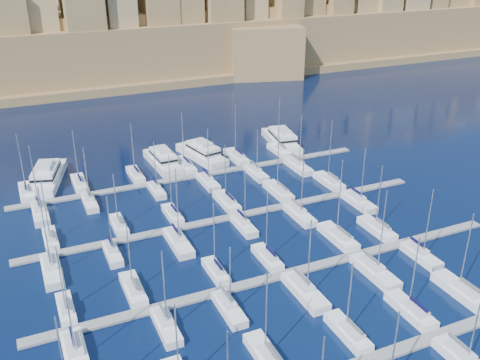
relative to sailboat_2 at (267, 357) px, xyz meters
name	(u,v)px	position (x,y,z in m)	size (l,w,h in m)	color
ground	(256,241)	(12.07, 28.49, -0.75)	(600.00, 600.00, 0.00)	black
pontoon_mid_near	(287,274)	(12.07, 16.49, -0.55)	(84.00, 2.00, 0.40)	slate
pontoon_mid_far	(234,216)	(12.07, 38.49, -0.55)	(84.00, 2.00, 0.40)	slate
pontoon_far	(197,176)	(12.07, 60.49, -0.55)	(84.00, 2.00, 0.40)	slate
sailboat_2	(267,357)	(0.00, 0.00, 0.00)	(2.78, 9.25, 14.33)	white
sailboat_3	(348,332)	(12.53, -0.30, -0.02)	(2.59, 8.65, 12.11)	white
sailboat_4	(411,311)	(23.76, -0.08, -0.01)	(2.72, 9.08, 13.09)	white
sailboat_5	(462,291)	(34.17, 0.48, 0.01)	(3.07, 10.22, 14.39)	white
sailboat_10	(464,360)	(23.18, -10.94, -0.01)	(2.73, 9.09, 12.88)	white
sailboat_12	(66,309)	(-22.78, 21.17, -0.04)	(2.27, 7.57, 11.55)	white
sailboat_13	(133,289)	(-12.47, 21.83, -0.02)	(2.67, 8.92, 12.43)	white
sailboat_14	(216,271)	(1.21, 21.24, -0.02)	(2.31, 7.69, 13.33)	white
sailboat_15	(267,258)	(10.85, 21.45, -0.01)	(2.44, 8.14, 13.46)	white
sailboat_16	(338,237)	(25.93, 22.36, 0.02)	(2.99, 9.98, 16.08)	white
sailboat_17	(377,229)	(34.40, 21.96, 0.00)	(2.75, 9.17, 13.87)	white
sailboat_18	(76,355)	(-22.92, 10.69, 0.01)	(2.95, 9.85, 14.99)	white
sailboat_19	(166,326)	(-10.34, 11.40, -0.01)	(2.51, 8.38, 13.71)	white
sailboat_20	(229,309)	(-0.62, 11.36, -0.03)	(2.54, 8.47, 11.92)	white
sailboat_21	(305,291)	(11.82, 10.45, 0.01)	(3.10, 10.32, 14.07)	white
sailboat_22	(375,271)	(25.14, 10.49, 0.02)	(3.07, 10.24, 16.11)	white
sailboat_23	(420,255)	(35.51, 11.33, -0.01)	(2.56, 8.53, 13.95)	white
sailboat_24	(51,239)	(-22.61, 43.32, -0.03)	(2.36, 7.88, 12.32)	white
sailboat_25	(119,225)	(-10.05, 43.40, -0.04)	(2.41, 8.03, 11.42)	white
sailboat_26	(173,214)	(0.75, 43.40, -0.01)	(2.41, 8.03, 13.59)	white
sailboat_27	(227,202)	(12.76, 44.10, 0.00)	(2.84, 9.45, 13.53)	white
sailboat_28	(278,191)	(24.99, 44.26, 0.01)	(2.93, 9.78, 15.59)	white
sailboat_29	(329,181)	(37.93, 44.08, 0.01)	(2.82, 9.41, 15.29)	white
sailboat_30	(52,270)	(-23.55, 32.62, 0.03)	(2.99, 9.98, 16.63)	white
sailboat_31	(112,253)	(-13.27, 33.72, -0.03)	(2.32, 7.75, 12.32)	white
sailboat_32	(178,242)	(-1.60, 32.60, 0.02)	(3.01, 10.02, 15.85)	white
sailboat_33	(244,225)	(11.83, 33.50, -0.02)	(2.46, 8.19, 12.92)	white
sailboat_34	(299,214)	(23.80, 33.01, 0.01)	(2.75, 9.18, 14.95)	white
sailboat_35	(358,202)	(37.91, 32.87, -0.01)	(2.84, 9.48, 13.25)	white
sailboat_36	(26,192)	(-25.15, 66.10, 0.00)	(2.83, 9.45, 14.11)	white
sailboat_37	(80,183)	(-13.92, 66.03, -0.01)	(2.79, 9.31, 13.42)	white
sailboat_38	(135,175)	(-1.24, 65.78, -0.01)	(2.64, 8.80, 13.31)	white
sailboat_39	(185,165)	(11.06, 66.40, 0.01)	(3.02, 10.07, 14.14)	white
sailboat_40	(236,157)	(24.75, 66.38, 0.01)	(3.01, 10.02, 14.93)	white
sailboat_41	(279,150)	(36.67, 65.90, 0.00)	(2.72, 9.06, 14.86)	white
sailboat_42	(40,213)	(-23.36, 54.72, 0.02)	(2.93, 9.77, 15.66)	white
sailboat_43	(90,202)	(-13.48, 55.52, -0.02)	(2.45, 8.16, 13.40)	white
sailboat_44	(156,190)	(0.90, 55.68, -0.03)	(2.35, 7.83, 12.30)	white
sailboat_45	(208,182)	(12.77, 55.13, -0.01)	(2.68, 8.94, 13.82)	white
sailboat_46	(256,173)	(24.84, 55.20, -0.02)	(2.64, 8.79, 11.90)	white
sailboat_47	(298,166)	(35.88, 54.72, 0.00)	(2.94, 9.79, 14.10)	white
motor_yacht_a	(47,176)	(-20.26, 71.05, 0.98)	(10.73, 19.67, 5.25)	white
motor_yacht_b	(163,160)	(6.57, 69.74, 0.98)	(5.58, 16.34, 5.25)	white
motor_yacht_c	(202,153)	(17.00, 70.32, 0.98)	(8.51, 18.01, 5.25)	white
motor_yacht_d	(282,139)	(39.99, 70.86, 0.98)	(8.40, 19.10, 5.25)	white
fortified_city	(94,34)	(11.88, 183.75, 13.99)	(460.00, 108.95, 59.52)	brown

